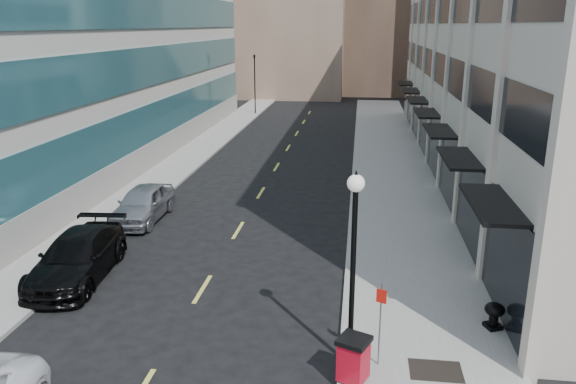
% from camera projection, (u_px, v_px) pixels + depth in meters
% --- Properties ---
extents(sidewalk_right, '(5.00, 80.00, 0.15)m').
position_uv_depth(sidewalk_right, '(397.00, 197.00, 30.43)').
color(sidewalk_right, gray).
rests_on(sidewalk_right, ground).
extents(sidewalk_left, '(3.00, 80.00, 0.15)m').
position_uv_depth(sidewalk_left, '(149.00, 187.00, 32.14)').
color(sidewalk_left, gray).
rests_on(sidewalk_left, ground).
extents(building_right, '(15.30, 46.50, 18.25)m').
position_uv_depth(building_right, '(559.00, 25.00, 33.37)').
color(building_right, '#B7AC9B').
rests_on(building_right, ground).
extents(building_left, '(16.14, 46.00, 20.00)m').
position_uv_depth(building_left, '(40.00, 9.00, 37.09)').
color(building_left, beige).
rests_on(building_left, ground).
extents(skyline_tan_far, '(12.00, 14.00, 22.00)m').
position_uv_depth(skyline_tan_far, '(235.00, 11.00, 85.03)').
color(skyline_tan_far, '#997D64').
rests_on(skyline_tan_far, ground).
extents(skyline_stone, '(10.00, 14.00, 20.00)m').
position_uv_depth(skyline_stone, '(465.00, 16.00, 70.02)').
color(skyline_stone, '#B7AC9B').
rests_on(skyline_stone, ground).
extents(grate_far, '(1.40, 1.00, 0.01)m').
position_uv_depth(grate_far, '(436.00, 370.00, 15.00)').
color(grate_far, black).
rests_on(grate_far, sidewalk_right).
extents(road_centerline, '(0.15, 68.20, 0.01)m').
position_uv_depth(road_centerline, '(251.00, 210.00, 28.51)').
color(road_centerline, '#D8CC4C').
rests_on(road_centerline, ground).
extents(traffic_signal, '(0.66, 0.66, 6.98)m').
position_uv_depth(traffic_signal, '(254.00, 58.00, 57.00)').
color(traffic_signal, black).
rests_on(traffic_signal, ground).
extents(car_black_pickup, '(2.75, 5.85, 1.65)m').
position_uv_depth(car_black_pickup, '(77.00, 257.00, 20.64)').
color(car_black_pickup, black).
rests_on(car_black_pickup, ground).
extents(car_silver_sedan, '(1.96, 4.86, 1.66)m').
position_uv_depth(car_silver_sedan, '(143.00, 204.00, 26.78)').
color(car_silver_sedan, gray).
rests_on(car_silver_sedan, ground).
extents(trash_bin, '(1.00, 1.00, 1.23)m').
position_uv_depth(trash_bin, '(353.00, 358.00, 14.43)').
color(trash_bin, '#AD0B1C').
rests_on(trash_bin, sidewalk_right).
extents(lamppost, '(0.45, 0.45, 5.43)m').
position_uv_depth(lamppost, '(353.00, 253.00, 14.56)').
color(lamppost, black).
rests_on(lamppost, sidewalk_right).
extents(sign_post, '(0.27, 0.14, 2.41)m').
position_uv_depth(sign_post, '(381.00, 313.00, 14.84)').
color(sign_post, slate).
rests_on(sign_post, sidewalk_right).
extents(urn_planter, '(0.60, 0.60, 0.83)m').
position_uv_depth(urn_planter, '(494.00, 313.00, 16.98)').
color(urn_planter, black).
rests_on(urn_planter, sidewalk_right).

